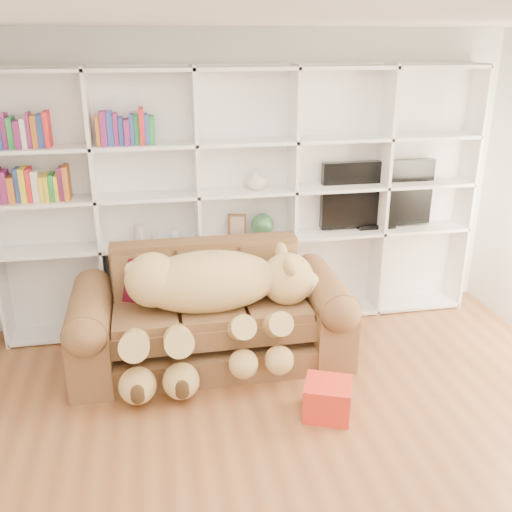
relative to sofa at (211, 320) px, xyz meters
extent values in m
plane|color=brown|center=(0.42, -1.66, -0.36)|extent=(5.00, 5.00, 0.00)
plane|color=white|center=(0.42, -1.66, 2.34)|extent=(5.00, 5.00, 0.00)
cube|color=silver|center=(0.42, 0.84, 0.99)|extent=(5.00, 0.02, 2.70)
cube|color=white|center=(0.42, 0.81, 0.84)|extent=(4.40, 0.03, 2.40)
cube|color=white|center=(-0.90, 0.65, 0.84)|extent=(0.03, 0.35, 2.40)
cube|color=white|center=(-0.02, 0.65, 0.84)|extent=(0.03, 0.35, 2.40)
cube|color=white|center=(0.86, 0.65, 0.84)|extent=(0.03, 0.35, 2.40)
cube|color=white|center=(1.74, 0.65, 0.84)|extent=(0.03, 0.35, 2.40)
cube|color=white|center=(2.62, 0.65, 0.84)|extent=(0.03, 0.35, 2.40)
cube|color=white|center=(0.42, 0.65, -0.33)|extent=(4.40, 0.35, 0.03)
cube|color=white|center=(0.42, 0.65, 0.49)|extent=(4.40, 0.35, 0.03)
cube|color=white|center=(0.42, 0.65, 0.94)|extent=(4.40, 0.35, 0.03)
cube|color=white|center=(0.42, 0.65, 1.39)|extent=(4.40, 0.35, 0.03)
cube|color=white|center=(0.42, 0.65, 2.01)|extent=(4.40, 0.35, 0.03)
cube|color=brown|center=(0.00, -0.04, -0.25)|extent=(2.19, 0.89, 0.23)
cube|color=brown|center=(0.00, -0.06, 0.09)|extent=(1.63, 0.73, 0.31)
cube|color=brown|center=(0.00, 0.35, 0.31)|extent=(1.63, 0.21, 0.57)
cube|color=brown|center=(-0.98, -0.04, -0.08)|extent=(0.33, 0.99, 0.57)
cube|color=brown|center=(0.98, -0.04, -0.08)|extent=(0.33, 0.99, 0.57)
cylinder|color=brown|center=(-0.98, -0.04, 0.21)|extent=(0.33, 0.94, 0.33)
cylinder|color=brown|center=(0.98, -0.04, 0.21)|extent=(0.33, 0.94, 0.33)
ellipsoid|color=#DFB66F|center=(-0.02, -0.09, 0.40)|extent=(1.16, 0.56, 0.50)
sphere|color=#DFB66F|center=(-0.46, -0.09, 0.45)|extent=(0.44, 0.44, 0.44)
sphere|color=#DFB66F|center=(0.64, -0.09, 0.37)|extent=(0.44, 0.44, 0.44)
sphere|color=beige|center=(0.81, -0.09, 0.31)|extent=(0.22, 0.22, 0.22)
sphere|color=#3D2916|center=(0.90, -0.09, 0.30)|extent=(0.07, 0.07, 0.07)
ellipsoid|color=#DFB66F|center=(0.62, -0.25, 0.55)|extent=(0.10, 0.17, 0.17)
ellipsoid|color=#DFB66F|center=(0.62, 0.06, 0.55)|extent=(0.10, 0.17, 0.17)
sphere|color=#DFB66F|center=(-0.60, -0.09, 0.54)|extent=(0.15, 0.15, 0.15)
cylinder|color=#DFB66F|center=(0.18, -0.44, 0.13)|extent=(0.19, 0.53, 0.39)
cylinder|color=#DFB66F|center=(0.46, -0.44, 0.13)|extent=(0.19, 0.53, 0.39)
cylinder|color=#DFB66F|center=(-0.62, -0.44, 0.09)|extent=(0.22, 0.62, 0.45)
cylinder|color=#DFB66F|center=(-0.30, -0.44, 0.09)|extent=(0.22, 0.62, 0.45)
sphere|color=#DFB66F|center=(0.18, -0.61, -0.10)|extent=(0.23, 0.23, 0.23)
sphere|color=#DFB66F|center=(0.46, -0.61, -0.10)|extent=(0.23, 0.23, 0.23)
sphere|color=#DFB66F|center=(-0.62, -0.61, -0.18)|extent=(0.28, 0.28, 0.28)
sphere|color=#DFB66F|center=(-0.30, -0.61, -0.18)|extent=(0.28, 0.28, 0.28)
cube|color=#580F23|center=(-0.56, 0.16, 0.33)|extent=(0.46, 0.37, 0.42)
cube|color=red|center=(0.74, -0.97, -0.23)|extent=(0.43, 0.42, 0.27)
cube|color=black|center=(1.72, 0.70, 0.84)|extent=(1.12, 0.08, 0.64)
cube|color=black|center=(1.72, 0.70, 0.52)|extent=(0.37, 0.18, 0.04)
cube|color=brown|center=(0.34, 0.65, 0.62)|extent=(0.17, 0.06, 0.22)
sphere|color=#2F5B36|center=(0.58, 0.65, 0.61)|extent=(0.21, 0.21, 0.21)
cylinder|color=beige|center=(-0.56, 0.65, 0.59)|extent=(0.11, 0.11, 0.17)
cylinder|color=beige|center=(-0.43, 0.65, 0.55)|extent=(0.08, 0.08, 0.11)
sphere|color=silver|center=(-0.23, 0.65, 0.56)|extent=(0.10, 0.10, 0.10)
imported|color=beige|center=(0.52, 0.65, 1.05)|extent=(0.23, 0.23, 0.20)
camera|label=1|loc=(-0.44, -4.33, 2.24)|focal=40.00mm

